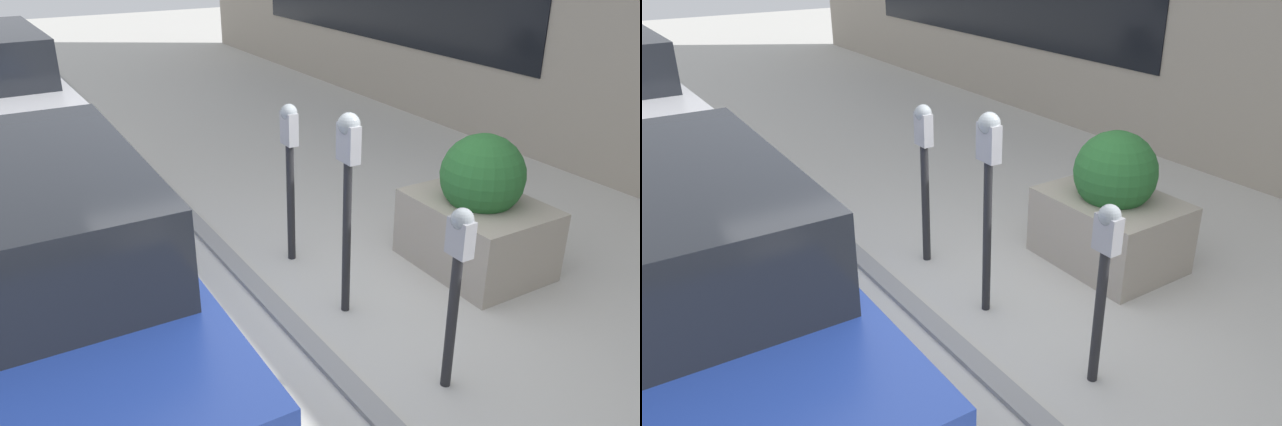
{
  "view_description": "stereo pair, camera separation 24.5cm",
  "coord_description": "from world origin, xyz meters",
  "views": [
    {
      "loc": [
        -3.42,
        1.89,
        2.73
      ],
      "look_at": [
        0.0,
        -0.13,
        0.91
      ],
      "focal_mm": 35.0,
      "sensor_mm": 36.0,
      "label": 1
    },
    {
      "loc": [
        -3.29,
        2.1,
        2.73
      ],
      "look_at": [
        0.0,
        -0.13,
        0.91
      ],
      "focal_mm": 35.0,
      "sensor_mm": 36.0,
      "label": 2
    }
  ],
  "objects": [
    {
      "name": "parked_car_middle",
      "position": [
        0.24,
        1.84,
        0.83
      ],
      "size": [
        4.13,
        1.79,
        1.59
      ],
      "rotation": [
        0.0,
        0.0,
        -0.01
      ],
      "color": "navy",
      "rests_on": "ground_plane"
    },
    {
      "name": "ground_plane",
      "position": [
        0.0,
        0.0,
        0.0
      ],
      "size": [
        40.0,
        40.0,
        0.0
      ],
      "primitive_type": "plane",
      "color": "beige"
    },
    {
      "name": "parking_meter_second",
      "position": [
        0.05,
        -0.39,
        1.14
      ],
      "size": [
        0.19,
        0.16,
        1.59
      ],
      "color": "#232326",
      "rests_on": "ground_plane"
    },
    {
      "name": "curb_strip",
      "position": [
        0.0,
        0.08,
        0.02
      ],
      "size": [
        24.5,
        0.16,
        0.04
      ],
      "color": "gray",
      "rests_on": "ground_plane"
    },
    {
      "name": "parking_meter_middle",
      "position": [
        1.01,
        -0.43,
        0.96
      ],
      "size": [
        0.17,
        0.14,
        1.43
      ],
      "color": "#232326",
      "rests_on": "ground_plane"
    },
    {
      "name": "parking_meter_nearest",
      "position": [
        -1.03,
        -0.48,
        0.86
      ],
      "size": [
        0.16,
        0.14,
        1.27
      ],
      "color": "#232326",
      "rests_on": "ground_plane"
    },
    {
      "name": "planter_box",
      "position": [
        0.07,
        -1.75,
        0.5
      ],
      "size": [
        1.17,
        0.89,
        1.21
      ],
      "color": "#A39989",
      "rests_on": "ground_plane"
    }
  ]
}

